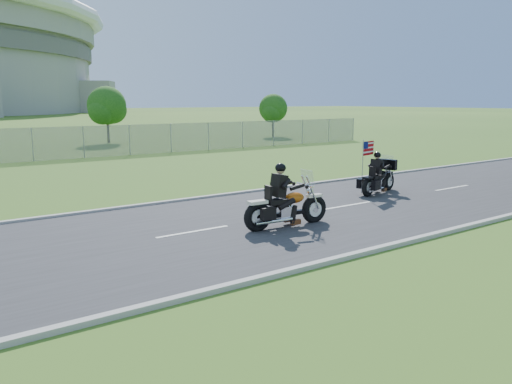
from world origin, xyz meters
TOP-DOWN VIEW (x-y plane):
  - ground at (0.00, 0.00)m, footprint 420.00×420.00m
  - road at (0.00, 0.00)m, footprint 120.00×8.00m
  - curb_north at (0.00, 4.05)m, footprint 120.00×0.18m
  - curb_south at (0.00, -4.05)m, footprint 120.00×0.18m
  - tree_fence_near at (6.04, 30.04)m, footprint 3.52×3.28m
  - tree_fence_far at (22.04, 28.03)m, footprint 3.08×2.87m
  - motorcycle_lead at (0.44, -1.00)m, footprint 2.81×0.79m
  - motorcycle_follow at (6.64, 1.00)m, footprint 2.44×1.08m

SIDE VIEW (x-z plane):
  - ground at x=0.00m, z-range 0.00..0.00m
  - road at x=0.00m, z-range 0.00..0.04m
  - curb_north at x=0.00m, z-range -0.01..0.11m
  - curb_south at x=0.00m, z-range -0.01..0.11m
  - motorcycle_follow at x=6.64m, z-range -0.46..1.60m
  - motorcycle_lead at x=0.44m, z-range -0.35..1.54m
  - tree_fence_far at x=22.04m, z-range 0.54..4.74m
  - tree_fence_near at x=6.04m, z-range 0.60..5.35m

